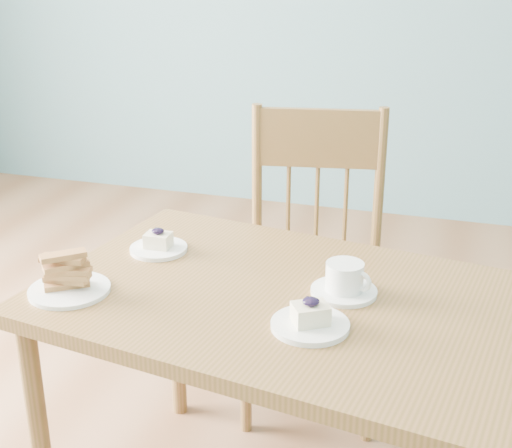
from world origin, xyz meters
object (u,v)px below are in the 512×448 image
(dining_chair, at_px, (314,262))
(coffee_cup, at_px, (345,281))
(biscotti_plate, at_px, (68,279))
(cheesecake_plate_far, at_px, (158,245))
(dining_table, at_px, (316,328))
(cheesecake_plate_near, at_px, (310,320))

(dining_chair, height_order, coffee_cup, dining_chair)
(dining_chair, bearing_deg, biscotti_plate, -129.42)
(coffee_cup, height_order, biscotti_plate, biscotti_plate)
(dining_chair, bearing_deg, cheesecake_plate_far, -134.64)
(dining_table, relative_size, cheesecake_plate_far, 9.10)
(dining_chair, relative_size, cheesecake_plate_near, 5.78)
(dining_chair, distance_m, biscotti_plate, 0.88)
(coffee_cup, xyz_separation_m, biscotti_plate, (-0.61, -0.18, 0.00))
(dining_chair, distance_m, cheesecake_plate_near, 0.78)
(dining_table, bearing_deg, coffee_cup, 55.67)
(cheesecake_plate_far, bearing_deg, coffee_cup, -10.98)
(dining_table, distance_m, dining_chair, 0.65)
(dining_table, relative_size, biscotti_plate, 7.28)
(dining_table, bearing_deg, cheesecake_plate_near, -75.40)
(cheesecake_plate_far, bearing_deg, dining_chair, 55.69)
(cheesecake_plate_far, height_order, coffee_cup, coffee_cup)
(dining_table, distance_m, biscotti_plate, 0.58)
(cheesecake_plate_near, xyz_separation_m, cheesecake_plate_far, (-0.47, 0.28, -0.00))
(cheesecake_plate_near, bearing_deg, dining_table, 95.98)
(cheesecake_plate_far, distance_m, biscotti_plate, 0.30)
(cheesecake_plate_near, xyz_separation_m, coffee_cup, (0.04, 0.18, 0.01))
(dining_table, height_order, cheesecake_plate_near, cheesecake_plate_near)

